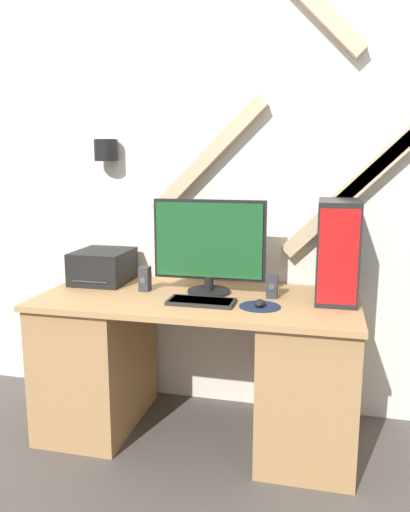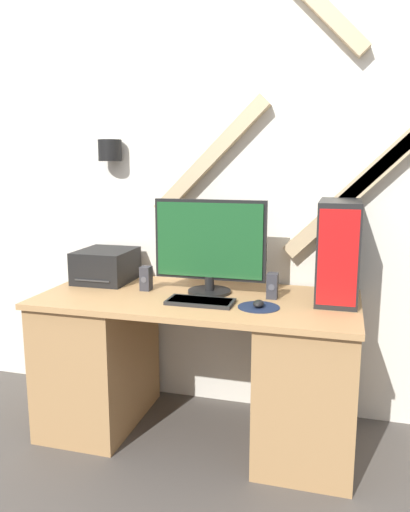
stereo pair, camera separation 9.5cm
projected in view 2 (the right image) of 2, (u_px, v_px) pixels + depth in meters
name	position (u px, v px, depth m)	size (l,w,h in m)	color
ground_plane	(175.00, 473.00, 2.41)	(12.00, 12.00, 0.00)	#4C4742
wall_back	(220.00, 183.00, 2.93)	(6.40, 0.19, 2.70)	silver
desk	(197.00, 364.00, 2.70)	(1.67, 0.76, 0.78)	tan
monitor	(210.00, 245.00, 2.65)	(0.61, 0.23, 0.50)	black
keyboard	(200.00, 301.00, 2.49)	(0.34, 0.16, 0.02)	black
mousepad	(259.00, 307.00, 2.43)	(0.20, 0.20, 0.00)	#19233D
mouse	(258.00, 304.00, 2.42)	(0.05, 0.08, 0.03)	black
computer_tower	(338.00, 251.00, 2.52)	(0.20, 0.43, 0.51)	black
printer	(106.00, 266.00, 2.95)	(0.30, 0.35, 0.19)	black
speaker_left	(146.00, 278.00, 2.74)	(0.06, 0.07, 0.13)	#2D2D33
speaker_right	(272.00, 286.00, 2.58)	(0.06, 0.07, 0.13)	#2D2D33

